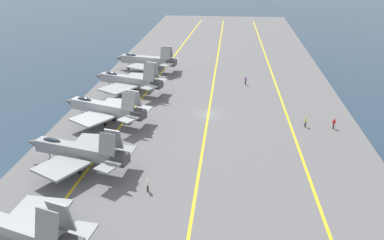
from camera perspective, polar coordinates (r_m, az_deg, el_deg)
ground_plane at (r=71.57m, az=2.30°, el=0.49°), size 2000.00×2000.00×0.00m
carrier_deck at (r=71.49m, az=2.30°, el=0.64°), size 219.51×49.91×0.40m
deck_stripe_foul_line at (r=72.04m, az=13.27°, el=0.36°), size 197.53×4.30×0.01m
deck_stripe_centerline at (r=71.42m, az=2.30°, el=0.79°), size 197.56×0.36×0.01m
deck_stripe_edge_line at (r=73.40m, az=-8.46°, el=1.18°), size 197.34×10.12×0.01m
parked_jet_nearest at (r=43.25m, az=-24.20°, el=-13.78°), size 13.34×16.80×6.74m
parked_jet_second at (r=55.14m, az=-15.80°, el=-4.19°), size 13.05×15.53×6.25m
parked_jet_third at (r=68.70m, az=-12.21°, el=1.65°), size 12.91×16.08×6.29m
parked_jet_fourth at (r=82.19m, az=-8.91°, el=5.53°), size 14.12×15.78×6.82m
parked_jet_fifth at (r=96.89m, az=-6.50°, el=8.33°), size 12.03×15.60×6.18m
crew_red_vest at (r=69.29m, az=19.29°, el=-0.41°), size 0.38×0.45×1.78m
crew_white_vest at (r=49.47m, az=-6.26°, el=-8.99°), size 0.41×0.31×1.73m
crew_purple_vest at (r=87.56m, az=7.53°, el=5.56°), size 0.45×0.39×1.77m
crew_yellow_vest at (r=68.66m, az=15.66°, el=-0.22°), size 0.42×0.33×1.68m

